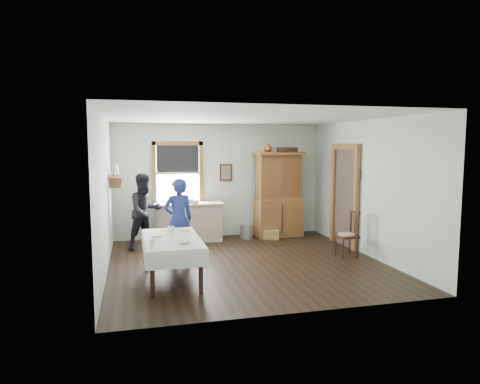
# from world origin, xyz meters

# --- Properties ---
(room) EXTENTS (5.01, 5.01, 2.70)m
(room) POSITION_xyz_m (0.00, 0.00, 1.35)
(room) COLOR black
(room) RESTS_ON ground
(window) EXTENTS (1.18, 0.07, 1.48)m
(window) POSITION_xyz_m (-1.00, 2.46, 1.63)
(window) COLOR white
(window) RESTS_ON room
(doorway) EXTENTS (0.09, 1.14, 2.22)m
(doorway) POSITION_xyz_m (2.46, 0.85, 1.16)
(doorway) COLOR #483B33
(doorway) RESTS_ON room
(wall_shelf) EXTENTS (0.24, 1.00, 0.44)m
(wall_shelf) POSITION_xyz_m (-2.37, 1.54, 1.57)
(wall_shelf) COLOR brown
(wall_shelf) RESTS_ON room
(framed_picture) EXTENTS (0.30, 0.04, 0.40)m
(framed_picture) POSITION_xyz_m (0.15, 2.46, 1.55)
(framed_picture) COLOR black
(framed_picture) RESTS_ON room
(rug_beater) EXTENTS (0.01, 0.27, 0.27)m
(rug_beater) POSITION_xyz_m (2.45, 0.30, 1.72)
(rug_beater) COLOR black
(rug_beater) RESTS_ON room
(work_counter) EXTENTS (1.58, 0.68, 0.89)m
(work_counter) POSITION_xyz_m (-0.81, 2.13, 0.44)
(work_counter) COLOR #CAB08C
(work_counter) RESTS_ON room
(china_hutch) EXTENTS (1.23, 0.64, 2.04)m
(china_hutch) POSITION_xyz_m (1.39, 2.15, 1.02)
(china_hutch) COLOR brown
(china_hutch) RESTS_ON room
(dining_table) EXTENTS (0.94, 1.76, 0.70)m
(dining_table) POSITION_xyz_m (-1.44, -0.70, 0.35)
(dining_table) COLOR silver
(dining_table) RESTS_ON room
(spindle_chair) EXTENTS (0.45, 0.45, 0.91)m
(spindle_chair) POSITION_xyz_m (2.05, -0.03, 0.45)
(spindle_chair) COLOR black
(spindle_chair) RESTS_ON room
(pail) EXTENTS (0.35, 0.35, 0.34)m
(pail) POSITION_xyz_m (0.55, 2.05, 0.17)
(pail) COLOR #A2A4AA
(pail) RESTS_ON room
(wicker_basket) EXTENTS (0.44, 0.38, 0.22)m
(wicker_basket) POSITION_xyz_m (1.12, 1.87, 0.11)
(wicker_basket) COLOR #A5864A
(wicker_basket) RESTS_ON room
(woman_blue) EXTENTS (0.60, 0.46, 1.46)m
(woman_blue) POSITION_xyz_m (-1.20, 0.50, 0.73)
(woman_blue) COLOR navy
(woman_blue) RESTS_ON room
(figure_dark) EXTENTS (0.90, 0.83, 1.49)m
(figure_dark) POSITION_xyz_m (-1.79, 1.64, 0.74)
(figure_dark) COLOR black
(figure_dark) RESTS_ON room
(table_cup_a) EXTENTS (0.17, 0.17, 0.10)m
(table_cup_a) POSITION_xyz_m (-1.41, -0.21, 0.75)
(table_cup_a) COLOR white
(table_cup_a) RESTS_ON dining_table
(table_cup_b) EXTENTS (0.11, 0.11, 0.09)m
(table_cup_b) POSITION_xyz_m (-1.76, -1.16, 0.75)
(table_cup_b) COLOR white
(table_cup_b) RESTS_ON dining_table
(table_bowl) EXTENTS (0.22, 0.22, 0.05)m
(table_bowl) POSITION_xyz_m (-1.28, -1.15, 0.73)
(table_bowl) COLOR white
(table_bowl) RESTS_ON dining_table
(counter_book) EXTENTS (0.18, 0.23, 0.02)m
(counter_book) POSITION_xyz_m (-0.95, 2.10, 0.90)
(counter_book) COLOR brown
(counter_book) RESTS_ON work_counter
(counter_bowl) EXTENTS (0.26, 0.26, 0.07)m
(counter_bowl) POSITION_xyz_m (-0.68, 2.01, 0.92)
(counter_bowl) COLOR white
(counter_bowl) RESTS_ON work_counter
(shelf_bowl) EXTENTS (0.22, 0.22, 0.05)m
(shelf_bowl) POSITION_xyz_m (-2.37, 1.55, 1.60)
(shelf_bowl) COLOR white
(shelf_bowl) RESTS_ON wall_shelf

